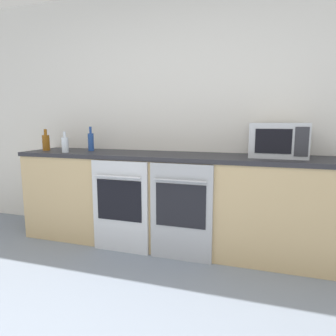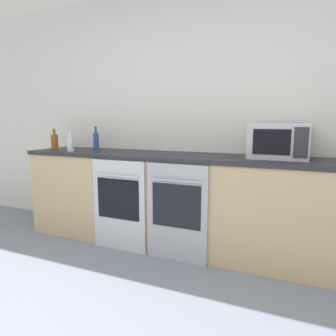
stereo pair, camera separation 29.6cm
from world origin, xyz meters
TOP-DOWN VIEW (x-y plane):
  - wall_back at (0.00, 2.39)m, footprint 10.00×0.06m
  - counter_back at (0.00, 2.06)m, footprint 3.24×0.62m
  - oven_left at (-0.46, 1.74)m, footprint 0.57×0.06m
  - oven_right at (0.14, 1.74)m, footprint 0.57×0.06m
  - microwave at (0.93, 2.13)m, footprint 0.49×0.39m
  - bottle_amber at (-1.48, 2.01)m, footprint 0.08×0.08m
  - bottle_clear at (-1.14, 1.88)m, footprint 0.07×0.07m
  - bottle_blue at (-0.97, 2.11)m, footprint 0.06×0.06m

SIDE VIEW (x-z plane):
  - oven_left at x=-0.46m, z-range 0.01..0.89m
  - oven_right at x=0.14m, z-range 0.01..0.89m
  - counter_back at x=0.00m, z-range 0.00..0.93m
  - bottle_clear at x=-1.14m, z-range 0.91..1.12m
  - bottle_amber at x=-1.48m, z-range 0.90..1.14m
  - bottle_blue at x=-0.97m, z-range 0.90..1.16m
  - microwave at x=0.93m, z-range 0.93..1.23m
  - wall_back at x=0.00m, z-range 0.00..2.60m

